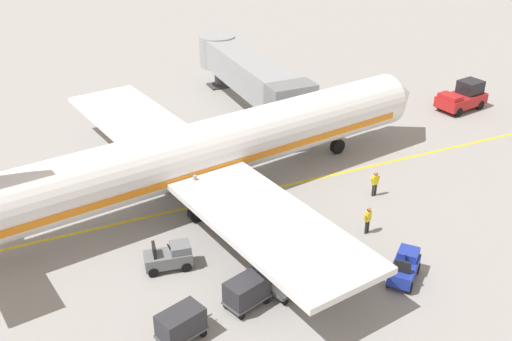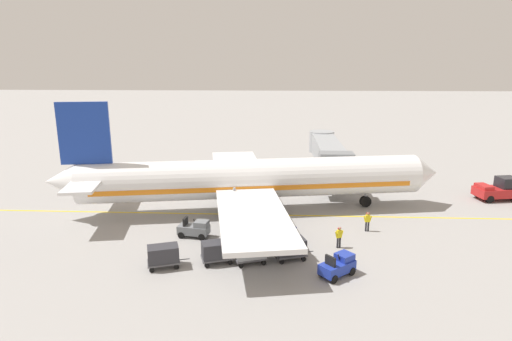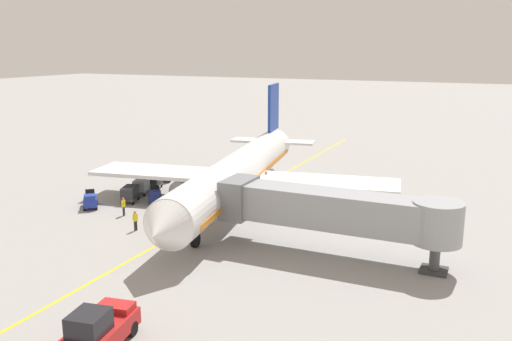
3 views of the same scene
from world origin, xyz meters
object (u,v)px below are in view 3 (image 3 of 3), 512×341
(pushback_tractor, at_px, (99,329))
(baggage_cart_front, at_px, (130,193))
(baggage_tug_lead, at_px, (203,182))
(baggage_tug_spare, at_px, (155,196))
(parked_airliner, at_px, (238,173))
(baggage_cart_third_in_train, at_px, (154,180))
(baggage_cart_second_in_train, at_px, (141,185))
(baggage_cart_tail_end, at_px, (166,173))
(ground_crew_loader, at_px, (135,220))
(ground_crew_wing_walker, at_px, (123,206))
(baggage_tug_trailing, at_px, (90,200))
(jet_bridge, at_px, (335,210))

(pushback_tractor, distance_m, baggage_cart_front, 26.83)
(baggage_tug_lead, bearing_deg, baggage_tug_spare, 80.11)
(parked_airliner, bearing_deg, baggage_cart_third_in_train, -8.95)
(baggage_cart_second_in_train, bearing_deg, baggage_tug_spare, 145.55)
(baggage_tug_spare, height_order, baggage_cart_third_in_train, baggage_tug_spare)
(pushback_tractor, bearing_deg, baggage_cart_tail_end, -61.58)
(baggage_cart_third_in_train, relative_size, ground_crew_loader, 1.76)
(ground_crew_wing_walker, height_order, ground_crew_loader, same)
(ground_crew_wing_walker, bearing_deg, pushback_tractor, 125.09)
(baggage_tug_trailing, distance_m, baggage_cart_second_in_train, 6.16)
(pushback_tractor, height_order, ground_crew_loader, pushback_tractor)
(baggage_cart_front, bearing_deg, baggage_cart_second_in_train, -75.73)
(parked_airliner, bearing_deg, pushback_tractor, 100.95)
(jet_bridge, distance_m, ground_crew_wing_walker, 20.17)
(jet_bridge, relative_size, baggage_cart_third_in_train, 5.87)
(baggage_cart_second_in_train, distance_m, ground_crew_loader, 11.47)
(jet_bridge, height_order, baggage_cart_second_in_train, jet_bridge)
(parked_airliner, xyz_separation_m, jet_bridge, (-12.03, 8.59, 0.27))
(baggage_tug_lead, bearing_deg, ground_crew_loader, 97.68)
(baggage_tug_lead, distance_m, baggage_cart_front, 8.56)
(baggage_cart_front, height_order, ground_crew_wing_walker, ground_crew_wing_walker)
(baggage_cart_tail_end, bearing_deg, baggage_cart_front, 100.69)
(baggage_tug_spare, relative_size, ground_crew_wing_walker, 1.61)
(pushback_tractor, relative_size, ground_crew_wing_walker, 2.78)
(baggage_cart_third_in_train, bearing_deg, baggage_tug_lead, -151.31)
(baggage_cart_front, height_order, baggage_cart_third_in_train, same)
(baggage_tug_lead, distance_m, baggage_tug_trailing, 12.36)
(ground_crew_wing_walker, bearing_deg, baggage_cart_third_in_train, -71.60)
(parked_airliner, distance_m, baggage_cart_tail_end, 13.17)
(jet_bridge, distance_m, baggage_tug_trailing, 24.65)
(parked_airliner, height_order, baggage_cart_front, parked_airliner)
(baggage_tug_trailing, xyz_separation_m, baggage_cart_tail_end, (-0.57, -11.96, 0.24))
(ground_crew_wing_walker, distance_m, ground_crew_loader, 4.51)
(baggage_tug_trailing, bearing_deg, baggage_cart_front, -125.77)
(parked_airliner, xyz_separation_m, baggage_cart_third_in_train, (10.95, -1.72, -2.24))
(baggage_tug_lead, relative_size, ground_crew_loader, 1.57)
(baggage_tug_trailing, xyz_separation_m, baggage_cart_third_in_train, (-1.44, -8.33, 0.24))
(baggage_cart_third_in_train, bearing_deg, baggage_tug_trailing, 80.17)
(pushback_tractor, height_order, baggage_tug_lead, pushback_tractor)
(baggage_tug_lead, relative_size, baggage_cart_second_in_train, 0.90)
(baggage_cart_third_in_train, height_order, ground_crew_wing_walker, ground_crew_wing_walker)
(baggage_cart_third_in_train, distance_m, ground_crew_wing_walker, 9.50)
(baggage_cart_front, xyz_separation_m, ground_crew_loader, (-5.67, 6.67, 0.00))
(baggage_cart_front, distance_m, baggage_cart_third_in_train, 5.28)
(pushback_tractor, height_order, ground_crew_wing_walker, pushback_tractor)
(ground_crew_wing_walker, bearing_deg, baggage_cart_front, -59.90)
(baggage_cart_second_in_train, xyz_separation_m, baggage_cart_third_in_train, (0.07, -2.37, 0.00))
(baggage_tug_spare, xyz_separation_m, ground_crew_loader, (-3.17, 7.31, 0.24))
(pushback_tractor, relative_size, baggage_cart_second_in_train, 1.59)
(baggage_cart_third_in_train, bearing_deg, baggage_cart_front, 98.70)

